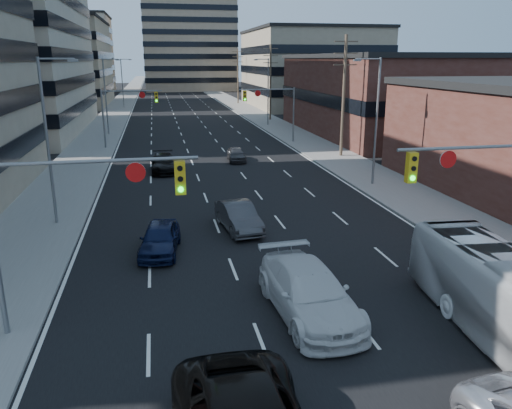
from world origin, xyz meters
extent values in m
cube|color=black|center=(0.00, 130.00, 0.01)|extent=(18.00, 300.00, 0.02)
cube|color=slate|center=(-11.50, 130.00, 0.07)|extent=(5.00, 300.00, 0.15)
cube|color=slate|center=(11.50, 130.00, 0.07)|extent=(5.00, 300.00, 0.15)
cube|color=gray|center=(-24.00, 100.00, 8.00)|extent=(20.00, 30.00, 16.00)
cube|color=#472119|center=(24.00, 50.00, 4.50)|extent=(20.00, 30.00, 9.00)
cube|color=gray|center=(25.00, 88.00, 7.00)|extent=(22.00, 28.00, 14.00)
cube|color=#ADA089|center=(-28.00, 140.00, 10.00)|extent=(24.00, 24.00, 20.00)
cube|color=gray|center=(32.00, 130.00, 6.00)|extent=(22.00, 22.00, 12.00)
cylinder|color=slate|center=(-6.75, 8.00, 5.80)|extent=(6.50, 0.12, 0.12)
cube|color=gold|center=(-4.10, 8.00, 5.15)|extent=(0.35, 0.28, 1.10)
cylinder|color=black|center=(-4.10, 7.84, 5.50)|extent=(0.18, 0.06, 0.18)
cylinder|color=black|center=(-4.10, 7.84, 5.15)|extent=(0.18, 0.06, 0.18)
cylinder|color=#0CE526|center=(-4.10, 7.84, 4.80)|extent=(0.18, 0.06, 0.18)
cylinder|color=white|center=(-5.50, 7.97, 5.40)|extent=(0.64, 0.06, 0.64)
cylinder|color=slate|center=(6.75, 8.00, 5.80)|extent=(6.50, 0.12, 0.12)
cube|color=gold|center=(4.10, 8.00, 5.15)|extent=(0.35, 0.28, 1.10)
cylinder|color=black|center=(4.10, 7.84, 5.50)|extent=(0.18, 0.06, 0.18)
cylinder|color=black|center=(4.10, 7.84, 5.15)|extent=(0.18, 0.06, 0.18)
cylinder|color=#0CE526|center=(4.10, 7.84, 4.80)|extent=(0.18, 0.06, 0.18)
cylinder|color=white|center=(5.50, 7.97, 5.40)|extent=(0.64, 0.06, 0.64)
cylinder|color=slate|center=(-10.00, 45.00, 3.00)|extent=(0.18, 0.18, 6.00)
cylinder|color=slate|center=(-7.00, 45.00, 5.80)|extent=(6.00, 0.12, 0.12)
cube|color=gold|center=(-4.60, 45.00, 5.15)|extent=(0.35, 0.28, 1.10)
cylinder|color=black|center=(-4.60, 44.84, 5.50)|extent=(0.18, 0.06, 0.18)
cylinder|color=black|center=(-4.60, 44.84, 5.15)|extent=(0.18, 0.06, 0.18)
cylinder|color=#0CE526|center=(-4.60, 44.84, 4.80)|extent=(0.18, 0.06, 0.18)
cylinder|color=white|center=(-6.00, 44.97, 5.40)|extent=(0.64, 0.06, 0.64)
cylinder|color=slate|center=(10.00, 45.00, 3.00)|extent=(0.18, 0.18, 6.00)
cylinder|color=slate|center=(7.00, 45.00, 5.80)|extent=(6.00, 0.12, 0.12)
cube|color=gold|center=(4.60, 45.00, 5.15)|extent=(0.35, 0.28, 1.10)
cylinder|color=black|center=(4.60, 44.84, 5.50)|extent=(0.18, 0.06, 0.18)
cylinder|color=black|center=(4.60, 44.84, 5.15)|extent=(0.18, 0.06, 0.18)
cylinder|color=#0CE526|center=(4.60, 44.84, 4.80)|extent=(0.18, 0.06, 0.18)
cylinder|color=white|center=(6.00, 44.97, 5.40)|extent=(0.64, 0.06, 0.64)
cylinder|color=#4C3D2D|center=(12.20, 36.00, 5.50)|extent=(0.28, 0.28, 11.00)
cube|color=#4C3D2D|center=(12.20, 36.00, 10.40)|extent=(2.20, 0.10, 0.10)
cube|color=#4C3D2D|center=(12.20, 36.00, 9.40)|extent=(2.20, 0.10, 0.10)
cube|color=#4C3D2D|center=(12.20, 36.00, 8.40)|extent=(2.20, 0.10, 0.10)
cylinder|color=#4C3D2D|center=(12.20, 66.00, 5.50)|extent=(0.28, 0.28, 11.00)
cube|color=#4C3D2D|center=(12.20, 66.00, 10.40)|extent=(2.20, 0.10, 0.10)
cube|color=#4C3D2D|center=(12.20, 66.00, 9.40)|extent=(2.20, 0.10, 0.10)
cube|color=#4C3D2D|center=(12.20, 66.00, 8.40)|extent=(2.20, 0.10, 0.10)
cylinder|color=#4C3D2D|center=(12.20, 96.00, 5.50)|extent=(0.28, 0.28, 11.00)
cube|color=#4C3D2D|center=(12.20, 96.00, 10.40)|extent=(2.20, 0.10, 0.10)
cube|color=#4C3D2D|center=(12.20, 96.00, 9.40)|extent=(2.20, 0.10, 0.10)
cube|color=#4C3D2D|center=(12.20, 96.00, 8.40)|extent=(2.20, 0.10, 0.10)
cylinder|color=slate|center=(-10.50, 20.00, 4.50)|extent=(0.16, 0.16, 9.00)
cylinder|color=slate|center=(-9.60, 20.00, 8.90)|extent=(1.80, 0.10, 0.10)
cube|color=slate|center=(-8.80, 20.00, 8.82)|extent=(0.50, 0.22, 0.14)
cylinder|color=slate|center=(-10.50, 55.00, 4.50)|extent=(0.16, 0.16, 9.00)
cylinder|color=slate|center=(-9.60, 55.00, 8.90)|extent=(1.80, 0.10, 0.10)
cube|color=slate|center=(-8.80, 55.00, 8.82)|extent=(0.50, 0.22, 0.14)
cylinder|color=slate|center=(-10.50, 90.00, 4.50)|extent=(0.16, 0.16, 9.00)
cylinder|color=slate|center=(-9.60, 90.00, 8.90)|extent=(1.80, 0.10, 0.10)
cube|color=slate|center=(-8.80, 90.00, 8.82)|extent=(0.50, 0.22, 0.14)
cylinder|color=slate|center=(10.50, 25.00, 4.50)|extent=(0.16, 0.16, 9.00)
cylinder|color=slate|center=(9.60, 25.00, 8.90)|extent=(1.80, 0.10, 0.10)
cube|color=slate|center=(8.80, 25.00, 8.82)|extent=(0.50, 0.22, 0.14)
cylinder|color=slate|center=(10.50, 60.00, 4.50)|extent=(0.16, 0.16, 9.00)
cylinder|color=slate|center=(9.60, 60.00, 8.90)|extent=(1.80, 0.10, 0.10)
cube|color=slate|center=(8.80, 60.00, 8.82)|extent=(0.50, 0.22, 0.14)
imported|color=silver|center=(0.26, 7.50, 0.89)|extent=(2.91, 6.28, 1.78)
imported|color=black|center=(-4.89, 14.62, 0.73)|extent=(2.27, 4.46, 1.45)
imported|color=#363639|center=(-0.70, 17.18, 0.74)|extent=(2.12, 4.67, 1.49)
imported|color=black|center=(-4.35, 32.73, 0.71)|extent=(2.02, 4.92, 1.43)
imported|color=#353538|center=(2.19, 35.94, 0.63)|extent=(1.65, 3.79, 1.27)
camera|label=1|loc=(-4.77, -8.04, 8.86)|focal=35.00mm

